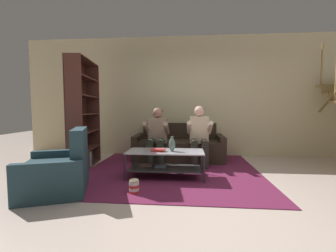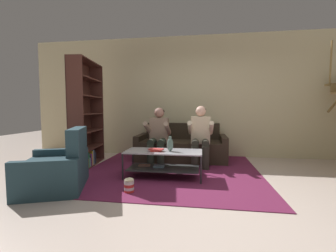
{
  "view_description": "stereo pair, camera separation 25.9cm",
  "coord_description": "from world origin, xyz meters",
  "px_view_note": "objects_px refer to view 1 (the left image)",
  "views": [
    {
      "loc": [
        -0.12,
        -3.14,
        1.14
      ],
      "look_at": [
        -0.49,
        1.01,
        0.83
      ],
      "focal_mm": 24.0,
      "sensor_mm": 36.0,
      "label": 1
    },
    {
      "loc": [
        0.14,
        -3.11,
        1.14
      ],
      "look_at": [
        -0.49,
        1.01,
        0.83
      ],
      "focal_mm": 24.0,
      "sensor_mm": 36.0,
      "label": 2
    }
  ],
  "objects_px": {
    "couch": "(179,147)",
    "book_stack": "(158,150)",
    "person_seated_right": "(199,133)",
    "bookshelf": "(82,124)",
    "coffee_table": "(165,160)",
    "vase": "(172,144)",
    "person_seated_left": "(157,134)",
    "popcorn_tub": "(134,186)",
    "armchair": "(59,172)"
  },
  "relations": [
    {
      "from": "person_seated_left",
      "to": "person_seated_right",
      "type": "height_order",
      "value": "person_seated_right"
    },
    {
      "from": "coffee_table",
      "to": "book_stack",
      "type": "height_order",
      "value": "book_stack"
    },
    {
      "from": "person_seated_right",
      "to": "bookshelf",
      "type": "relative_size",
      "value": 0.58
    },
    {
      "from": "person_seated_left",
      "to": "person_seated_right",
      "type": "distance_m",
      "value": 0.86
    },
    {
      "from": "couch",
      "to": "person_seated_right",
      "type": "bearing_deg",
      "value": -49.64
    },
    {
      "from": "couch",
      "to": "vase",
      "type": "distance_m",
      "value": 1.43
    },
    {
      "from": "person_seated_left",
      "to": "person_seated_right",
      "type": "relative_size",
      "value": 0.97
    },
    {
      "from": "person_seated_left",
      "to": "popcorn_tub",
      "type": "bearing_deg",
      "value": -93.38
    },
    {
      "from": "person_seated_right",
      "to": "armchair",
      "type": "bearing_deg",
      "value": -141.13
    },
    {
      "from": "couch",
      "to": "popcorn_tub",
      "type": "distance_m",
      "value": 2.19
    },
    {
      "from": "popcorn_tub",
      "to": "person_seated_right",
      "type": "bearing_deg",
      "value": 59.34
    },
    {
      "from": "person_seated_right",
      "to": "coffee_table",
      "type": "distance_m",
      "value": 1.11
    },
    {
      "from": "person_seated_right",
      "to": "coffee_table",
      "type": "height_order",
      "value": "person_seated_right"
    },
    {
      "from": "popcorn_tub",
      "to": "bookshelf",
      "type": "bearing_deg",
      "value": 136.17
    },
    {
      "from": "book_stack",
      "to": "popcorn_tub",
      "type": "relative_size",
      "value": 1.25
    },
    {
      "from": "person_seated_right",
      "to": "popcorn_tub",
      "type": "relative_size",
      "value": 5.98
    },
    {
      "from": "coffee_table",
      "to": "vase",
      "type": "xyz_separation_m",
      "value": [
        0.12,
        -0.03,
        0.26
      ]
    },
    {
      "from": "person_seated_left",
      "to": "bookshelf",
      "type": "height_order",
      "value": "bookshelf"
    },
    {
      "from": "couch",
      "to": "bookshelf",
      "type": "relative_size",
      "value": 0.94
    },
    {
      "from": "armchair",
      "to": "popcorn_tub",
      "type": "xyz_separation_m",
      "value": [
        1.06,
        0.01,
        -0.18
      ]
    },
    {
      "from": "person_seated_right",
      "to": "couch",
      "type": "bearing_deg",
      "value": 130.36
    },
    {
      "from": "person_seated_left",
      "to": "bookshelf",
      "type": "xyz_separation_m",
      "value": [
        -1.45,
        -0.31,
        0.22
      ]
    },
    {
      "from": "coffee_table",
      "to": "book_stack",
      "type": "relative_size",
      "value": 5.01
    },
    {
      "from": "coffee_table",
      "to": "armchair",
      "type": "height_order",
      "value": "armchair"
    },
    {
      "from": "person_seated_right",
      "to": "vase",
      "type": "bearing_deg",
      "value": -118.8
    },
    {
      "from": "couch",
      "to": "vase",
      "type": "xyz_separation_m",
      "value": [
        -0.06,
        -1.4,
        0.28
      ]
    },
    {
      "from": "popcorn_tub",
      "to": "armchair",
      "type": "bearing_deg",
      "value": -179.37
    },
    {
      "from": "vase",
      "to": "person_seated_right",
      "type": "bearing_deg",
      "value": 61.2
    },
    {
      "from": "coffee_table",
      "to": "bookshelf",
      "type": "relative_size",
      "value": 0.61
    },
    {
      "from": "coffee_table",
      "to": "popcorn_tub",
      "type": "xyz_separation_m",
      "value": [
        -0.34,
        -0.75,
        -0.2
      ]
    },
    {
      "from": "vase",
      "to": "coffee_table",
      "type": "bearing_deg",
      "value": 166.84
    },
    {
      "from": "coffee_table",
      "to": "vase",
      "type": "relative_size",
      "value": 5.17
    },
    {
      "from": "coffee_table",
      "to": "vase",
      "type": "distance_m",
      "value": 0.29
    },
    {
      "from": "book_stack",
      "to": "popcorn_tub",
      "type": "height_order",
      "value": "book_stack"
    },
    {
      "from": "couch",
      "to": "vase",
      "type": "bearing_deg",
      "value": -92.41
    },
    {
      "from": "person_seated_right",
      "to": "popcorn_tub",
      "type": "distance_m",
      "value": 1.95
    },
    {
      "from": "armchair",
      "to": "couch",
      "type": "bearing_deg",
      "value": 53.36
    },
    {
      "from": "person_seated_left",
      "to": "popcorn_tub",
      "type": "relative_size",
      "value": 5.81
    },
    {
      "from": "coffee_table",
      "to": "bookshelf",
      "type": "distance_m",
      "value": 1.87
    },
    {
      "from": "couch",
      "to": "book_stack",
      "type": "xyz_separation_m",
      "value": [
        -0.29,
        -1.42,
        0.19
      ]
    },
    {
      "from": "person_seated_right",
      "to": "bookshelf",
      "type": "bearing_deg",
      "value": -172.32
    },
    {
      "from": "couch",
      "to": "book_stack",
      "type": "height_order",
      "value": "couch"
    },
    {
      "from": "person_seated_right",
      "to": "book_stack",
      "type": "relative_size",
      "value": 4.76
    },
    {
      "from": "vase",
      "to": "popcorn_tub",
      "type": "bearing_deg",
      "value": -122.85
    },
    {
      "from": "couch",
      "to": "person_seated_left",
      "type": "distance_m",
      "value": 0.76
    },
    {
      "from": "book_stack",
      "to": "bookshelf",
      "type": "height_order",
      "value": "bookshelf"
    },
    {
      "from": "person_seated_right",
      "to": "vase",
      "type": "height_order",
      "value": "person_seated_right"
    },
    {
      "from": "person_seated_left",
      "to": "vase",
      "type": "xyz_separation_m",
      "value": [
        0.37,
        -0.89,
        -0.08
      ]
    },
    {
      "from": "couch",
      "to": "book_stack",
      "type": "bearing_deg",
      "value": -101.57
    },
    {
      "from": "book_stack",
      "to": "armchair",
      "type": "height_order",
      "value": "armchair"
    }
  ]
}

